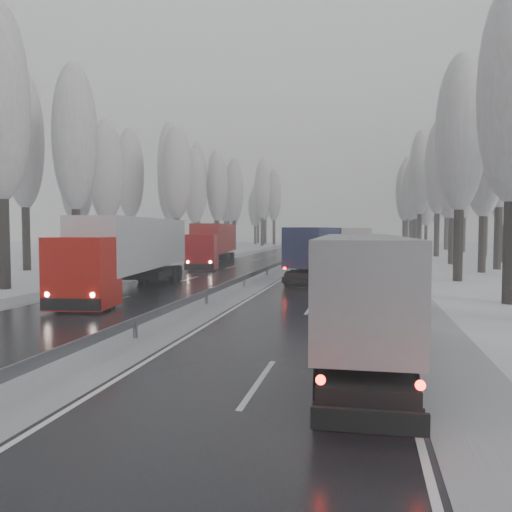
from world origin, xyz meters
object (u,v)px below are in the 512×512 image
at_px(truck_grey_tarp, 359,282).
at_px(truck_red_white, 131,249).
at_px(truck_blue_box, 320,248).
at_px(box_truck_distant, 357,241).
at_px(truck_cream_box, 348,245).
at_px(truck_red_red, 214,241).

xyz_separation_m(truck_grey_tarp, truck_red_white, (-13.62, 11.28, 0.51)).
relative_size(truck_grey_tarp, truck_red_white, 0.80).
xyz_separation_m(truck_blue_box, box_truck_distant, (1.83, 61.56, -0.92)).
xyz_separation_m(truck_cream_box, truck_red_red, (-13.86, 0.81, 0.25)).
distance_m(truck_cream_box, truck_red_white, 24.67).
bearing_deg(truck_grey_tarp, truck_red_white, 138.42).
bearing_deg(truck_cream_box, truck_grey_tarp, -94.58).
xyz_separation_m(truck_blue_box, truck_cream_box, (1.83, 9.82, -0.01)).
bearing_deg(truck_red_red, truck_blue_box, -49.42).
bearing_deg(truck_grey_tarp, truck_cream_box, 90.56).
bearing_deg(truck_red_red, truck_grey_tarp, -73.45).
bearing_deg(truck_red_white, box_truck_distant, 73.15).
relative_size(truck_grey_tarp, box_truck_distant, 1.95).
distance_m(truck_cream_box, box_truck_distant, 51.75).
height_order(truck_grey_tarp, truck_red_red, truck_red_red).
relative_size(truck_cream_box, box_truck_distant, 2.12).
height_order(truck_blue_box, truck_red_red, truck_red_red).
relative_size(box_truck_distant, truck_red_white, 0.41).
distance_m(truck_blue_box, box_truck_distant, 61.59).
relative_size(truck_cream_box, truck_red_red, 0.90).
bearing_deg(truck_grey_tarp, truck_red_red, 112.56).
bearing_deg(box_truck_distant, truck_blue_box, -92.35).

